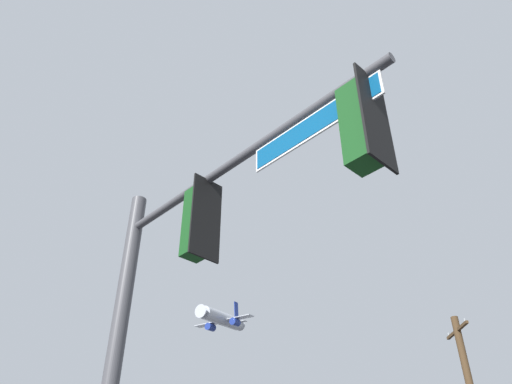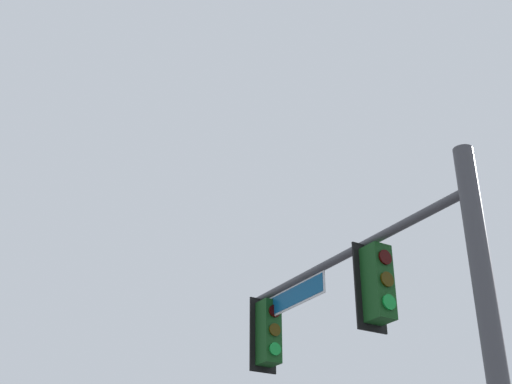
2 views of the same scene
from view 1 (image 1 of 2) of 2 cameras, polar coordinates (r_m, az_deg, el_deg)
signal_pole_near at (r=7.07m, az=-8.02°, el=-9.63°), size 5.40×0.75×6.25m
airplane at (r=140.49m, az=-3.99°, el=-14.26°), size 17.72×19.83×10.09m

